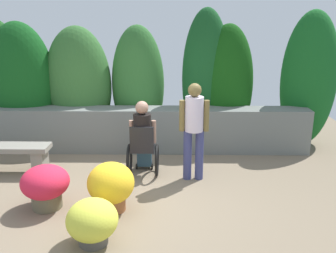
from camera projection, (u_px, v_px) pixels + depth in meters
ground_plane at (128, 195)px, 5.73m from camera, size 10.09×10.09×0.00m
stone_retaining_wall at (139, 130)px, 7.52m from camera, size 6.87×0.51×0.90m
hedge_backdrop at (115, 82)px, 7.84m from camera, size 8.07×1.29×2.86m
stone_bench at (3, 154)px, 6.50m from camera, size 1.65×0.41×0.51m
person_in_wheelchair at (143, 141)px, 6.32m from camera, size 0.53×0.66×1.33m
person_standing_companion at (194, 125)px, 6.04m from camera, size 0.49×0.30×1.65m
flower_pot_purple_near at (111, 186)px, 5.20m from camera, size 0.67×0.67×0.72m
flower_pot_terracotta_by_wall at (92, 222)px, 4.44m from camera, size 0.63×0.63×0.58m
flower_pot_red_accent at (46, 185)px, 5.27m from camera, size 0.69×0.69×0.64m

